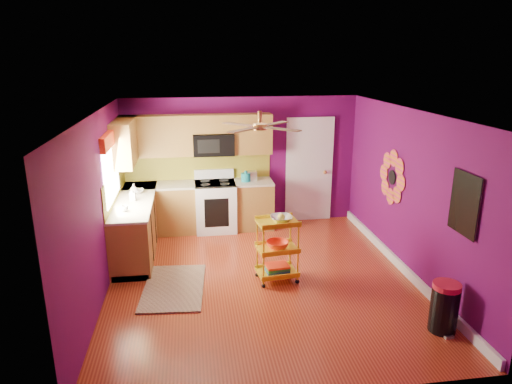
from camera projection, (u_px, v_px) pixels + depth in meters
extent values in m
plane|color=maroon|center=(262.00, 279.00, 6.88)|extent=(5.00, 5.00, 0.00)
cube|color=#56094E|center=(242.00, 162.00, 8.89)|extent=(4.50, 0.04, 2.50)
cube|color=#56094E|center=(305.00, 283.00, 4.15)|extent=(4.50, 0.04, 2.50)
cube|color=#56094E|center=(99.00, 208.00, 6.21)|extent=(0.04, 5.00, 2.50)
cube|color=#56094E|center=(410.00, 194.00, 6.84)|extent=(0.04, 5.00, 2.50)
cube|color=silver|center=(262.00, 113.00, 6.16)|extent=(4.50, 5.00, 0.04)
cube|color=white|center=(401.00, 266.00, 7.17)|extent=(0.05, 4.90, 0.14)
cube|color=brown|center=(136.00, 226.00, 7.76)|extent=(0.60, 2.30, 0.90)
cube|color=brown|center=(200.00, 208.00, 8.72)|extent=(2.80, 0.60, 0.90)
cube|color=beige|center=(134.00, 200.00, 7.63)|extent=(0.63, 2.30, 0.04)
cube|color=beige|center=(199.00, 184.00, 8.59)|extent=(2.80, 0.63, 0.04)
cube|color=black|center=(138.00, 248.00, 7.88)|extent=(0.54, 2.30, 0.10)
cube|color=black|center=(201.00, 227.00, 8.84)|extent=(2.80, 0.54, 0.10)
cube|color=white|center=(216.00, 207.00, 8.73)|extent=(0.76, 0.66, 0.92)
cube|color=black|center=(215.00, 183.00, 8.60)|extent=(0.76, 0.62, 0.03)
cube|color=white|center=(214.00, 174.00, 8.83)|extent=(0.76, 0.06, 0.18)
cube|color=black|center=(217.00, 213.00, 8.43)|extent=(0.45, 0.02, 0.55)
cube|color=brown|center=(156.00, 136.00, 8.35)|extent=(1.32, 0.33, 0.75)
cube|color=brown|center=(252.00, 134.00, 8.60)|extent=(0.72, 0.33, 0.75)
cube|color=brown|center=(213.00, 124.00, 8.44)|extent=(0.76, 0.33, 0.34)
cube|color=brown|center=(125.00, 142.00, 7.82)|extent=(0.33, 1.30, 0.75)
cube|color=black|center=(214.00, 144.00, 8.51)|extent=(0.76, 0.38, 0.40)
cube|color=brown|center=(198.00, 166.00, 8.78)|extent=(2.80, 0.01, 0.51)
cube|color=brown|center=(115.00, 185.00, 7.51)|extent=(0.01, 2.30, 0.51)
cube|color=white|center=(111.00, 168.00, 7.12)|extent=(0.03, 1.20, 1.00)
cube|color=#F23815|center=(110.00, 138.00, 6.99)|extent=(0.08, 1.35, 0.22)
cube|color=white|center=(309.00, 171.00, 9.12)|extent=(0.85, 0.04, 2.05)
cube|color=white|center=(309.00, 171.00, 9.10)|extent=(0.95, 0.02, 2.15)
sphere|color=#BF8C3F|center=(325.00, 172.00, 9.12)|extent=(0.07, 0.07, 0.07)
cylinder|color=black|center=(392.00, 177.00, 7.37)|extent=(0.01, 0.24, 0.24)
cube|color=#1AAF9F|center=(465.00, 204.00, 5.42)|extent=(0.03, 0.52, 0.72)
cube|color=black|center=(464.00, 204.00, 5.42)|extent=(0.01, 0.56, 0.76)
cylinder|color=#BF8C3F|center=(260.00, 117.00, 6.38)|extent=(0.06, 0.06, 0.16)
cylinder|color=#BF8C3F|center=(260.00, 127.00, 6.42)|extent=(0.20, 0.20, 0.08)
cube|color=#4C2D19|center=(275.00, 124.00, 6.71)|extent=(0.47, 0.47, 0.01)
cube|color=#4C2D19|center=(239.00, 124.00, 6.63)|extent=(0.47, 0.47, 0.01)
cube|color=#4C2D19|center=(243.00, 130.00, 6.12)|extent=(0.47, 0.47, 0.01)
cube|color=#4C2D19|center=(282.00, 129.00, 6.20)|extent=(0.47, 0.47, 0.01)
cube|color=#321910|center=(174.00, 287.00, 6.62)|extent=(0.96, 1.45, 0.02)
cylinder|color=yellow|center=(264.00, 257.00, 6.49)|extent=(0.03, 0.03, 0.90)
cylinder|color=yellow|center=(298.00, 253.00, 6.62)|extent=(0.03, 0.03, 0.90)
cylinder|color=yellow|center=(257.00, 247.00, 6.83)|extent=(0.03, 0.03, 0.90)
cylinder|color=yellow|center=(290.00, 243.00, 6.95)|extent=(0.03, 0.03, 0.90)
sphere|color=black|center=(263.00, 286.00, 6.62)|extent=(0.06, 0.06, 0.06)
sphere|color=black|center=(297.00, 281.00, 6.75)|extent=(0.06, 0.06, 0.06)
sphere|color=black|center=(257.00, 275.00, 6.96)|extent=(0.06, 0.06, 0.06)
sphere|color=black|center=(289.00, 271.00, 7.08)|extent=(0.06, 0.06, 0.06)
cube|color=yellow|center=(278.00, 222.00, 6.60)|extent=(0.63, 0.48, 0.03)
cube|color=yellow|center=(277.00, 249.00, 6.72)|extent=(0.63, 0.48, 0.03)
cube|color=yellow|center=(277.00, 272.00, 6.83)|extent=(0.63, 0.48, 0.03)
imported|color=beige|center=(281.00, 219.00, 6.59)|extent=(0.35, 0.35, 0.08)
sphere|color=yellow|center=(281.00, 217.00, 6.59)|extent=(0.11, 0.11, 0.11)
imported|color=#F23815|center=(277.00, 245.00, 6.70)|extent=(0.36, 0.36, 0.10)
cube|color=navy|center=(277.00, 270.00, 6.82)|extent=(0.36, 0.29, 0.04)
cube|color=#267233|center=(277.00, 268.00, 6.80)|extent=(0.36, 0.29, 0.04)
cube|color=#F23815|center=(277.00, 265.00, 6.79)|extent=(0.36, 0.29, 0.03)
cylinder|color=black|center=(444.00, 310.00, 5.53)|extent=(0.37, 0.37, 0.57)
cylinder|color=#AF192E|center=(447.00, 286.00, 5.44)|extent=(0.33, 0.33, 0.07)
cube|color=beige|center=(449.00, 337.00, 5.45)|extent=(0.12, 0.07, 0.03)
cylinder|color=#127987|center=(246.00, 177.00, 8.67)|extent=(0.18, 0.18, 0.16)
sphere|color=#127987|center=(246.00, 172.00, 8.64)|extent=(0.06, 0.06, 0.06)
cube|color=beige|center=(251.00, 176.00, 8.74)|extent=(0.22, 0.15, 0.18)
imported|color=#EA3F72|center=(132.00, 194.00, 7.51)|extent=(0.10, 0.10, 0.21)
imported|color=white|center=(134.00, 189.00, 7.87)|extent=(0.14, 0.14, 0.18)
imported|color=white|center=(137.00, 191.00, 7.95)|extent=(0.23, 0.23, 0.06)
imported|color=white|center=(125.00, 209.00, 7.00)|extent=(0.11, 0.11, 0.09)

